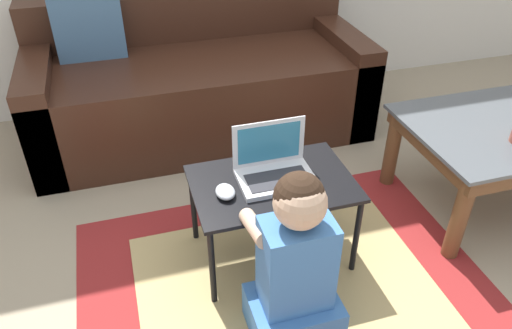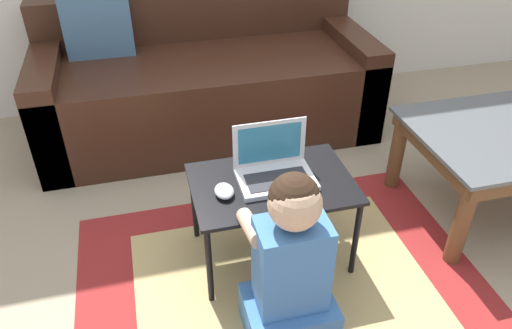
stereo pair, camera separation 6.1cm
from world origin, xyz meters
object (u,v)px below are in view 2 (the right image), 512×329
couch (205,84)px  laptop (274,170)px  person_seated (291,268)px  computer_mouse (224,191)px  laptop_desk (272,190)px

couch → laptop: (0.09, -1.13, 0.14)m
laptop → person_seated: 0.43m
computer_mouse → person_seated: bearing=-67.0°
couch → person_seated: size_ratio=2.69×
laptop → person_seated: bearing=-98.4°
laptop_desk → person_seated: bearing=-96.7°
couch → person_seated: bearing=-88.9°
couch → person_seated: (0.03, -1.55, 0.03)m
laptop_desk → person_seated: 0.39m
couch → laptop: 1.14m
computer_mouse → laptop_desk: bearing=8.8°
couch → laptop: couch is taller
couch → laptop_desk: bearing=-86.3°
laptop_desk → computer_mouse: size_ratio=6.34×
laptop → computer_mouse: bearing=-165.1°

